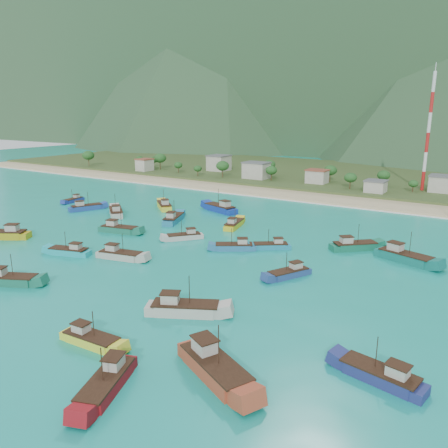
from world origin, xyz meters
The scene contains 31 objects.
ground centered at (0.00, 0.00, 0.00)m, with size 600.00×600.00×0.00m, color #0B8076.
beach centered at (0.00, 79.00, 0.00)m, with size 400.00×18.00×1.20m, color beige.
land centered at (0.00, 140.00, 0.00)m, with size 400.00×110.00×2.40m, color #385123.
surf_line centered at (0.00, 69.50, 0.00)m, with size 400.00×2.50×0.08m, color white.
mountains centered at (-18.31, 403.81, 106.83)m, with size 1520.00×440.00×260.00m.
village centered at (8.13, 103.77, 4.72)m, with size 212.89×31.36×7.42m.
vegetation centered at (-14.64, 102.91, 5.17)m, with size 274.59×26.12×8.73m.
radio_tower centered at (38.44, 108.00, 23.37)m, with size 1.20×1.20×43.54m.
boat_0 centered at (38.33, -34.40, 0.96)m, with size 12.98×8.76×7.44m.
boat_1 centered at (55.41, -24.91, 0.69)m, with size 10.42×4.77×5.93m.
boat_3 centered at (14.58, 9.07, 0.62)m, with size 9.43×7.49×5.58m.
boat_5 centered at (-9.36, -31.04, 0.75)m, with size 10.89×7.58×6.27m.
boat_6 centered at (-62.36, 25.68, 0.51)m, with size 3.88×8.71×4.97m.
boat_7 centered at (3.70, 26.47, 0.69)m, with size 5.27×10.49×5.95m.
boat_8 centered at (29.59, -43.28, 0.71)m, with size 6.47×10.73×6.09m.
boat_10 centered at (-34.30, 19.03, 0.86)m, with size 11.19×10.17×6.92m.
boat_11 centered at (48.98, 21.53, 0.92)m, with size 12.71×7.27×7.21m.
boat_12 centered at (-28.17, 34.48, 0.83)m, with size 10.79×10.02×6.73m.
boat_13 centered at (-18.92, 5.38, 0.77)m, with size 11.25×5.46×6.39m.
boat_14 centered at (20.11, -37.49, 0.59)m, with size 9.34×3.27×5.43m.
boat_15 centered at (-14.00, 21.93, 0.82)m, with size 7.28×11.76×6.69m.
boat_17 centered at (-14.40, -13.86, 0.64)m, with size 9.99×5.52×5.66m.
boat_18 centered at (-2.93, -9.69, 0.72)m, with size 10.79×5.28×6.13m.
boat_19 centered at (25.17, -23.41, 0.85)m, with size 11.86×8.39×6.85m.
boat_20 centered at (-38.80, -14.26, 0.92)m, with size 12.27×9.44×7.20m.
boat_21 centered at (32.17, 0.26, 0.59)m, with size 6.42×9.37×5.39m.
boat_22 centered at (37.54, 24.06, 0.78)m, with size 10.15×9.83×6.45m.
boat_23 centered at (-0.49, 9.68, 0.58)m, with size 7.86×8.72×5.37m.
boat_24 centered at (21.22, 14.39, 0.54)m, with size 8.58×7.21×5.16m.
boat_25 centered at (-10.14, 40.65, 0.99)m, with size 13.38×7.52×7.58m.
boat_26 centered at (-48.01, 19.07, 0.75)m, with size 7.10×10.97×6.26m.
Camera 1 is at (64.37, -72.61, 30.58)m, focal length 35.00 mm.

